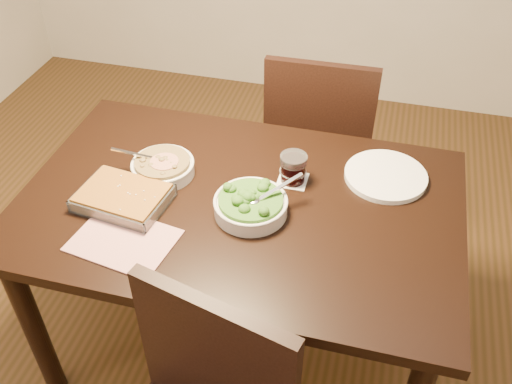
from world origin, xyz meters
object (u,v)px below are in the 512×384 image
Objects in this scene: stew_bowl at (163,167)px; broccoli_bowl at (251,205)px; baking_dish at (123,198)px; dinner_plate at (386,176)px; wine_tumbler at (293,168)px; table at (240,222)px; chair_far at (320,137)px.

stew_bowl is 1.01× the size of broccoli_bowl.
dinner_plate is at bearing 30.47° from baking_dish.
wine_tumbler is (0.49, 0.25, 0.03)m from baking_dish.
wine_tumbler is at bearing 45.00° from table.
chair_far is at bearing 82.71° from broccoli_bowl.
baking_dish is 0.86m from dinner_plate.
wine_tumbler reaches higher than baking_dish.
stew_bowl is at bearing -170.17° from wine_tumbler.
chair_far reaches higher than wine_tumbler.
table is at bearing 139.45° from broccoli_bowl.
table is 5.13× the size of dinner_plate.
baking_dish is (-0.35, -0.10, 0.12)m from table.
stew_bowl is 0.78× the size of baking_dish.
broccoli_bowl is at bearing -18.59° from stew_bowl.
table is at bearing -135.00° from wine_tumbler.
table is 6.02× the size of stew_bowl.
chair_far is at bearing 120.29° from dinner_plate.
broccoli_bowl is at bearing -40.55° from table.
broccoli_bowl is 0.21m from wine_tumbler.
table is 0.51m from dinner_plate.
table is 0.76m from chair_far.
broccoli_bowl is 0.40m from baking_dish.
wine_tumbler is 0.10× the size of chair_far.
table is at bearing -13.74° from stew_bowl.
stew_bowl is 0.85× the size of dinner_plate.
table is 6.08× the size of broccoli_bowl.
wine_tumbler is (0.43, 0.07, 0.02)m from stew_bowl.
wine_tumbler is at bearing 63.41° from broccoli_bowl.
broccoli_bowl is (0.33, -0.11, 0.00)m from stew_bowl.
stew_bowl is at bearing 166.26° from table.
stew_bowl is 0.83m from chair_far.
broccoli_bowl is (0.05, -0.04, 0.13)m from table.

